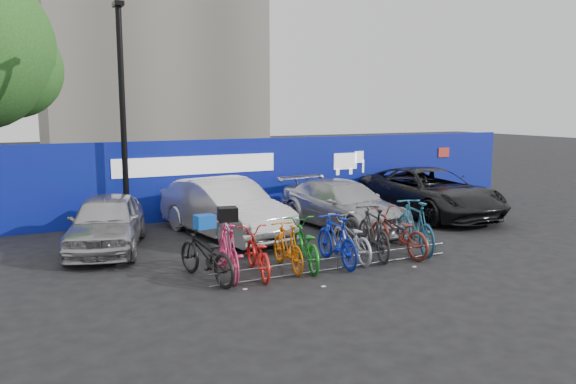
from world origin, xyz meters
TOP-DOWN VIEW (x-y plane):
  - ground at (0.00, 0.00)m, footprint 100.00×100.00m
  - hoarding at (0.01, 6.00)m, footprint 22.00×0.18m
  - lamppost at (-3.20, 5.40)m, footprint 0.25×0.50m
  - bike_rack at (-0.00, -0.60)m, footprint 5.60×0.03m
  - car_0 at (-4.04, 3.34)m, footprint 2.62×4.20m
  - car_1 at (-1.06, 3.36)m, footprint 2.44×4.80m
  - car_2 at (2.31, 2.96)m, footprint 2.40×4.72m
  - car_3 at (5.68, 3.32)m, footprint 2.62×5.40m
  - bike_0 at (-2.68, -0.04)m, footprint 1.11×2.10m
  - bike_1 at (-2.21, -0.03)m, footprint 0.82×1.97m
  - bike_2 at (-1.64, -0.18)m, footprint 0.90×1.87m
  - bike_3 at (-0.92, -0.09)m, footprint 0.60×1.69m
  - bike_4 at (-0.50, -0.08)m, footprint 1.06×2.01m
  - bike_5 at (0.19, -0.22)m, footprint 0.62×1.84m
  - bike_6 at (0.69, 0.00)m, footprint 0.85×1.94m
  - bike_7 at (1.24, -0.07)m, footprint 1.02×2.04m
  - bike_8 at (1.88, -0.12)m, footprint 0.80×2.04m
  - bike_9 at (2.44, -0.05)m, footprint 1.07×2.12m
  - cargo_crate at (-2.68, -0.04)m, footprint 0.40×0.32m
  - cargo_topcase at (-2.21, -0.03)m, footprint 0.43×0.40m

SIDE VIEW (x-z plane):
  - ground at x=0.00m, z-range 0.00..0.00m
  - bike_rack at x=0.00m, z-range 0.01..0.31m
  - bike_2 at x=-1.64m, z-range 0.00..0.94m
  - bike_6 at x=0.69m, z-range 0.00..0.99m
  - bike_3 at x=-0.92m, z-range 0.00..0.99m
  - bike_4 at x=-0.50m, z-range 0.00..1.00m
  - bike_0 at x=-2.68m, z-range 0.00..1.05m
  - bike_8 at x=1.88m, z-range 0.00..1.05m
  - bike_5 at x=0.19m, z-range 0.00..1.09m
  - bike_1 at x=-2.21m, z-range 0.00..1.15m
  - bike_7 at x=1.24m, z-range 0.00..1.18m
  - bike_9 at x=2.44m, z-range 0.00..1.23m
  - car_2 at x=2.31m, z-range 0.00..1.31m
  - car_0 at x=-4.04m, z-range 0.00..1.33m
  - car_3 at x=5.68m, z-range 0.00..1.48m
  - car_1 at x=-1.06m, z-range 0.00..1.51m
  - cargo_crate at x=-2.68m, z-range 1.05..1.31m
  - hoarding at x=0.01m, z-range 0.00..2.40m
  - cargo_topcase at x=-2.21m, z-range 1.15..1.42m
  - lamppost at x=-3.20m, z-range 0.22..6.33m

